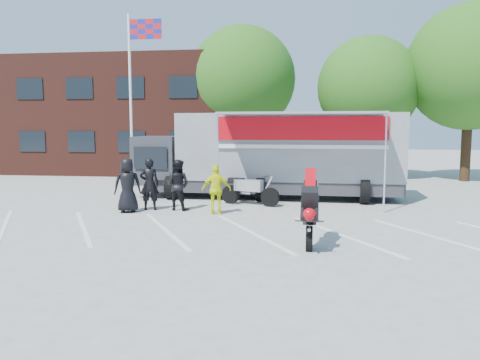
% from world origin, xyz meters
% --- Properties ---
extents(ground, '(100.00, 100.00, 0.00)m').
position_xyz_m(ground, '(0.00, 0.00, 0.00)').
color(ground, '#ACACA6').
rests_on(ground, ground).
extents(parking_bay_lines, '(18.09, 13.33, 0.01)m').
position_xyz_m(parking_bay_lines, '(0.00, 1.00, 0.01)').
color(parking_bay_lines, white).
rests_on(parking_bay_lines, ground).
extents(office_building, '(18.00, 8.00, 7.00)m').
position_xyz_m(office_building, '(-10.00, 18.00, 3.50)').
color(office_building, '#4D2119').
rests_on(office_building, ground).
extents(flagpole, '(1.61, 0.12, 8.00)m').
position_xyz_m(flagpole, '(-6.24, 10.00, 5.05)').
color(flagpole, white).
rests_on(flagpole, ground).
extents(tree_left, '(6.12, 6.12, 8.64)m').
position_xyz_m(tree_left, '(-2.00, 16.00, 5.57)').
color(tree_left, '#382314').
rests_on(tree_left, ground).
extents(tree_mid, '(5.44, 5.44, 7.68)m').
position_xyz_m(tree_mid, '(5.00, 15.00, 4.94)').
color(tree_mid, '#382314').
rests_on(tree_mid, ground).
extents(tree_right, '(6.46, 6.46, 9.12)m').
position_xyz_m(tree_right, '(10.00, 14.50, 5.88)').
color(tree_right, '#382314').
rests_on(tree_right, ground).
extents(transporter_truck, '(10.67, 5.34, 3.36)m').
position_xyz_m(transporter_truck, '(0.49, 7.31, 0.00)').
color(transporter_truck, gray).
rests_on(transporter_truck, ground).
extents(parked_motorcycle, '(2.42, 1.43, 1.21)m').
position_xyz_m(parked_motorcycle, '(-0.34, 5.40, 0.00)').
color(parked_motorcycle, silver).
rests_on(parked_motorcycle, ground).
extents(stunt_bike_rider, '(0.86, 1.75, 2.04)m').
position_xyz_m(stunt_bike_rider, '(1.74, -0.01, 0.00)').
color(stunt_bike_rider, black).
rests_on(stunt_bike_rider, ground).
extents(spectator_leather_a, '(1.04, 0.87, 1.82)m').
position_xyz_m(spectator_leather_a, '(-4.21, 3.43, 0.91)').
color(spectator_leather_a, black).
rests_on(spectator_leather_a, ground).
extents(spectator_leather_b, '(0.71, 0.53, 1.78)m').
position_xyz_m(spectator_leather_b, '(-3.62, 3.94, 0.89)').
color(spectator_leather_b, black).
rests_on(spectator_leather_b, ground).
extents(spectator_leather_c, '(0.97, 0.83, 1.73)m').
position_xyz_m(spectator_leather_c, '(-2.66, 4.07, 0.87)').
color(spectator_leather_c, black).
rests_on(spectator_leather_c, ground).
extents(spectator_hivis, '(1.00, 0.54, 1.62)m').
position_xyz_m(spectator_hivis, '(-1.22, 3.49, 0.81)').
color(spectator_hivis, '#EBF90D').
rests_on(spectator_hivis, ground).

